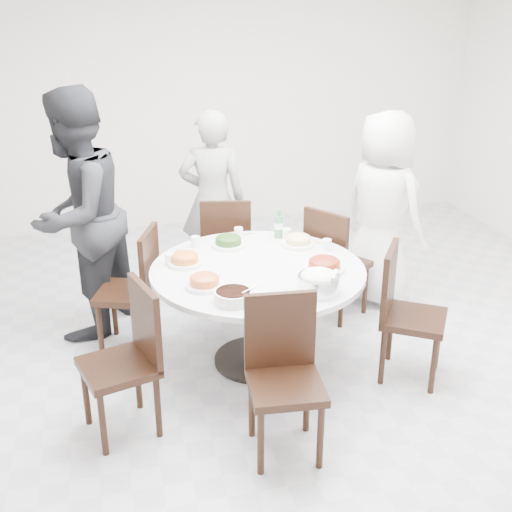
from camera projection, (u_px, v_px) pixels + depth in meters
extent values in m
cube|color=#BCBCC1|center=(294.00, 342.00, 5.00)|extent=(6.00, 6.00, 0.01)
cube|color=white|center=(218.00, 101.00, 7.15)|extent=(6.00, 0.01, 2.80)
cylinder|color=silver|center=(258.00, 316.00, 4.60)|extent=(1.50, 1.50, 0.75)
cube|color=black|center=(338.00, 262.00, 5.27)|extent=(0.58, 0.58, 0.95)
cube|color=black|center=(226.00, 247.00, 5.58)|extent=(0.50, 0.50, 0.95)
cube|color=black|center=(127.00, 290.00, 4.77)|extent=(0.54, 0.54, 0.95)
cube|color=black|center=(118.00, 364.00, 3.82)|extent=(0.52, 0.52, 0.95)
cube|color=black|center=(286.00, 383.00, 3.64)|extent=(0.46, 0.46, 0.95)
cube|color=black|center=(414.00, 316.00, 4.39)|extent=(0.58, 0.58, 0.95)
imported|color=silver|center=(382.00, 210.00, 5.39)|extent=(0.84, 0.96, 1.66)
imported|color=black|center=(212.00, 200.00, 5.72)|extent=(0.65, 0.48, 1.62)
imported|color=black|center=(77.00, 216.00, 4.84)|extent=(1.11, 1.18, 1.92)
cylinder|color=white|center=(228.00, 242.00, 4.82)|extent=(0.25, 0.25, 0.07)
cylinder|color=white|center=(298.00, 242.00, 4.84)|extent=(0.24, 0.24, 0.07)
cylinder|color=white|center=(185.00, 260.00, 4.50)|extent=(0.25, 0.25, 0.07)
cylinder|color=white|center=(324.00, 266.00, 4.41)|extent=(0.28, 0.28, 0.07)
cylinder|color=white|center=(205.00, 283.00, 4.16)|extent=(0.25, 0.25, 0.06)
cylinder|color=silver|center=(318.00, 284.00, 4.08)|extent=(0.27, 0.27, 0.12)
cylinder|color=white|center=(233.00, 296.00, 3.96)|extent=(0.24, 0.24, 0.07)
cylinder|color=#338047|center=(279.00, 224.00, 4.97)|extent=(0.07, 0.07, 0.23)
cylinder|color=white|center=(242.00, 232.00, 5.00)|extent=(0.07, 0.07, 0.08)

